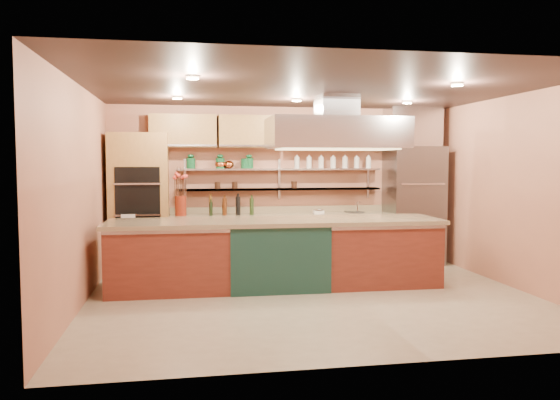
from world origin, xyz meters
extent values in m
cube|color=tan|center=(0.00, 0.00, -0.01)|extent=(6.00, 5.00, 0.02)
cube|color=black|center=(0.00, 0.00, 2.80)|extent=(6.00, 5.00, 0.02)
cube|color=#B17054|center=(0.00, 2.50, 1.40)|extent=(6.00, 0.04, 2.80)
cube|color=#B17054|center=(0.00, -2.50, 1.40)|extent=(6.00, 0.04, 2.80)
cube|color=#B17054|center=(-3.00, 0.00, 1.40)|extent=(0.04, 5.00, 2.80)
cube|color=#B17054|center=(3.00, 0.00, 1.40)|extent=(0.04, 5.00, 2.80)
cube|color=olive|center=(-2.45, 2.18, 1.15)|extent=(0.95, 0.64, 2.30)
cube|color=slate|center=(2.35, 2.14, 1.05)|extent=(0.95, 0.72, 2.10)
cube|color=tan|center=(-0.05, 2.20, 0.47)|extent=(3.84, 0.64, 0.93)
cube|color=#ADAEB4|center=(-0.05, 2.37, 1.35)|extent=(3.60, 0.26, 0.03)
cube|color=#ADAEB4|center=(-0.05, 2.37, 1.70)|extent=(3.60, 0.26, 0.03)
cube|color=olive|center=(0.00, 2.32, 2.35)|extent=(4.60, 0.36, 0.55)
cube|color=#ADAEB4|center=(0.50, 0.72, 2.25)|extent=(2.00, 1.00, 0.45)
cube|color=#FFE5A5|center=(0.00, 0.20, 2.77)|extent=(4.00, 2.80, 0.02)
cube|color=maroon|center=(-0.40, 0.72, 0.50)|extent=(4.77, 1.12, 0.99)
cylinder|color=maroon|center=(-1.78, 2.15, 1.10)|extent=(0.24, 0.24, 0.33)
cube|color=black|center=(-0.93, 2.15, 1.06)|extent=(0.84, 0.36, 0.26)
cube|color=silver|center=(0.59, 2.15, 0.98)|extent=(0.19, 0.15, 0.10)
cylinder|color=white|center=(1.33, 2.25, 1.03)|extent=(0.03, 0.03, 0.20)
ellipsoid|color=#B8542A|center=(-0.95, 2.37, 1.78)|extent=(0.22, 0.22, 0.14)
cylinder|color=#0F4724|center=(-0.67, 2.37, 1.80)|extent=(0.15, 0.15, 0.17)
camera|label=1|loc=(-1.69, -7.08, 1.83)|focal=35.00mm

